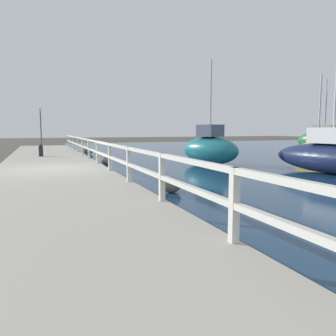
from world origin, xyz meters
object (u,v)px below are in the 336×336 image
at_px(sailboat_yellow, 318,149).
at_px(sailboat_green, 324,140).
at_px(sailboat_navy, 332,156).
at_px(sailboat_orange, 324,141).
at_px(mooring_bollard, 41,150).
at_px(sailboat_teal, 210,149).
at_px(dock_lamp, 41,120).

height_order(sailboat_yellow, sailboat_green, sailboat_green).
bearing_deg(sailboat_yellow, sailboat_navy, -122.28).
bearing_deg(sailboat_navy, sailboat_orange, 38.56).
bearing_deg(sailboat_green, mooring_bollard, 168.75).
relative_size(sailboat_orange, sailboat_navy, 0.93).
relative_size(sailboat_orange, sailboat_teal, 1.01).
relative_size(mooring_bollard, sailboat_green, 0.11).
xyz_separation_m(mooring_bollard, sailboat_green, (19.85, 0.93, 0.25)).
bearing_deg(sailboat_green, sailboat_yellow, -152.61).
bearing_deg(sailboat_orange, sailboat_teal, -165.60).
relative_size(sailboat_teal, sailboat_green, 0.92).
relative_size(sailboat_orange, sailboat_yellow, 1.08).
bearing_deg(dock_lamp, sailboat_green, -10.08).
distance_m(sailboat_orange, sailboat_yellow, 13.45).
distance_m(mooring_bollard, sailboat_orange, 24.62).
xyz_separation_m(sailboat_navy, sailboat_teal, (-2.69, 4.70, 0.09)).
xyz_separation_m(sailboat_yellow, sailboat_navy, (-3.82, -4.42, 0.07)).
height_order(sailboat_navy, sailboat_green, sailboat_green).
bearing_deg(sailboat_green, dock_lamp, 155.98).
bearing_deg(sailboat_orange, sailboat_navy, -149.28).
bearing_deg(sailboat_navy, mooring_bollard, 134.83).
xyz_separation_m(sailboat_orange, sailboat_green, (-4.28, -3.96, 0.20)).
relative_size(sailboat_navy, sailboat_teal, 1.09).
relative_size(mooring_bollard, sailboat_orange, 0.12).
distance_m(sailboat_navy, sailboat_green, 13.44).
height_order(dock_lamp, sailboat_yellow, sailboat_yellow).
bearing_deg(mooring_bollard, sailboat_green, 2.68).
bearing_deg(sailboat_orange, dock_lamp, 167.64).
height_order(dock_lamp, sailboat_green, sailboat_green).
relative_size(dock_lamp, sailboat_navy, 0.51).
relative_size(sailboat_yellow, sailboat_navy, 0.86).
relative_size(dock_lamp, sailboat_teal, 0.56).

